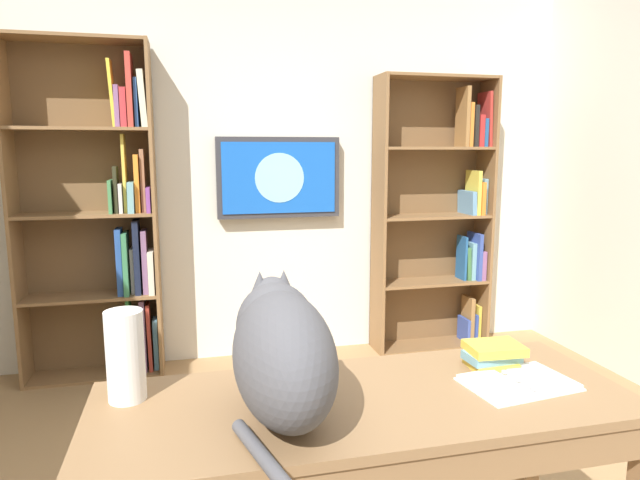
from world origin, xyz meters
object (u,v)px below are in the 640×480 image
object	(u,v)px
cat	(281,348)
bookshelf_right	(106,221)
bookshelf_left	(442,213)
desk	(367,436)
paper_towel_roll	(125,356)
wall_mounted_tv	(279,178)
desk_book_stack	(493,355)
open_binder	(518,382)

from	to	relation	value
cat	bookshelf_right	bearing A→B (deg)	-72.00
bookshelf_left	cat	world-z (taller)	bookshelf_left
bookshelf_left	desk	bearing A→B (deg)	59.57
cat	paper_towel_roll	world-z (taller)	cat
wall_mounted_tv	paper_towel_roll	distance (m)	2.39
wall_mounted_tv	desk_book_stack	size ratio (longest dim) A/B	4.50
paper_towel_roll	desk_book_stack	xyz separation A→B (m)	(-1.18, 0.04, -0.09)
paper_towel_roll	desk_book_stack	world-z (taller)	paper_towel_roll
bookshelf_right	open_binder	world-z (taller)	bookshelf_right
open_binder	paper_towel_roll	xyz separation A→B (m)	(1.18, -0.19, 0.13)
wall_mounted_tv	bookshelf_left	bearing A→B (deg)	176.35
bookshelf_right	desk_book_stack	world-z (taller)	bookshelf_right
bookshelf_right	open_binder	bearing A→B (deg)	123.06
wall_mounted_tv	desk_book_stack	bearing A→B (deg)	98.93
bookshelf_left	open_binder	world-z (taller)	bookshelf_left
paper_towel_roll	cat	bearing A→B (deg)	156.41
desk_book_stack	cat	bearing A→B (deg)	11.30
bookshelf_right	desk_book_stack	bearing A→B (deg)	124.75
wall_mounted_tv	desk	world-z (taller)	wall_mounted_tv
desk_book_stack	paper_towel_roll	bearing A→B (deg)	-1.84
desk	paper_towel_roll	world-z (taller)	paper_towel_roll
bookshelf_left	paper_towel_roll	size ratio (longest dim) A/B	7.41
bookshelf_right	cat	size ratio (longest dim) A/B	3.10
wall_mounted_tv	open_binder	xyz separation A→B (m)	(-0.36, 2.39, -0.53)
desk_book_stack	bookshelf_right	bearing A→B (deg)	-55.25
bookshelf_right	open_binder	distance (m)	2.77
cat	desk_book_stack	world-z (taller)	cat
wall_mounted_tv	desk	size ratio (longest dim) A/B	0.54
wall_mounted_tv	desk_book_stack	world-z (taller)	wall_mounted_tv
wall_mounted_tv	bookshelf_right	bearing A→B (deg)	4.09
bookshelf_left	cat	xyz separation A→B (m)	(1.61, 2.32, -0.07)
cat	paper_towel_roll	bearing A→B (deg)	-23.59
desk	open_binder	size ratio (longest dim) A/B	4.54
wall_mounted_tv	paper_towel_roll	size ratio (longest dim) A/B	3.19
bookshelf_left	desk_book_stack	distance (m)	2.34
open_binder	desk_book_stack	world-z (taller)	desk_book_stack
bookshelf_right	paper_towel_roll	xyz separation A→B (m)	(-0.32, 2.13, -0.14)
cat	bookshelf_left	bearing A→B (deg)	-124.86
desk	desk_book_stack	bearing A→B (deg)	-164.12
wall_mounted_tv	cat	xyz separation A→B (m)	(0.40, 2.40, -0.35)
desk	desk_book_stack	world-z (taller)	desk_book_stack
wall_mounted_tv	paper_towel_roll	bearing A→B (deg)	69.51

